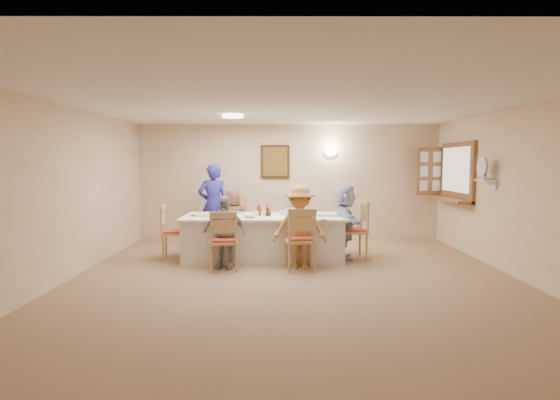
{
  "coord_description": "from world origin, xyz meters",
  "views": [
    {
      "loc": [
        -0.22,
        -5.99,
        1.7
      ],
      "look_at": [
        -0.2,
        1.4,
        1.05
      ],
      "focal_mm": 28.0,
      "sensor_mm": 36.0,
      "label": 1
    }
  ],
  "objects_px": {
    "diner_back_right": "(296,221)",
    "chair_back_right": "(296,226)",
    "chair_back_left": "(234,223)",
    "caregiver": "(213,205)",
    "chair_right_end": "(352,230)",
    "chair_front_right": "(300,238)",
    "chair_left_end": "(175,232)",
    "serving_hatch": "(457,172)",
    "desk_fan": "(484,171)",
    "condiment_ketchup": "(259,209)",
    "diner_front_right": "(300,227)",
    "diner_back_left": "(233,220)",
    "dining_table": "(264,237)",
    "diner_right_end": "(345,222)",
    "diner_front_left": "(225,232)",
    "chair_front_left": "(224,240)"
  },
  "relations": [
    {
      "from": "desk_fan",
      "to": "diner_back_left",
      "type": "relative_size",
      "value": 0.25
    },
    {
      "from": "diner_back_right",
      "to": "chair_back_right",
      "type": "bearing_deg",
      "value": -89.17
    },
    {
      "from": "dining_table",
      "to": "caregiver",
      "type": "bearing_deg",
      "value": 132.4
    },
    {
      "from": "diner_right_end",
      "to": "chair_left_end",
      "type": "bearing_deg",
      "value": 92.53
    },
    {
      "from": "chair_front_right",
      "to": "diner_front_right",
      "type": "xyz_separation_m",
      "value": [
        -0.0,
        0.12,
        0.17
      ]
    },
    {
      "from": "chair_left_end",
      "to": "diner_back_left",
      "type": "distance_m",
      "value": 1.17
    },
    {
      "from": "desk_fan",
      "to": "chair_front_right",
      "type": "height_order",
      "value": "desk_fan"
    },
    {
      "from": "diner_front_right",
      "to": "caregiver",
      "type": "xyz_separation_m",
      "value": [
        -1.65,
        1.83,
        0.17
      ]
    },
    {
      "from": "chair_right_end",
      "to": "caregiver",
      "type": "distance_m",
      "value": 2.86
    },
    {
      "from": "serving_hatch",
      "to": "dining_table",
      "type": "bearing_deg",
      "value": -167.36
    },
    {
      "from": "chair_right_end",
      "to": "diner_back_right",
      "type": "bearing_deg",
      "value": -131.0
    },
    {
      "from": "serving_hatch",
      "to": "desk_fan",
      "type": "bearing_deg",
      "value": -94.66
    },
    {
      "from": "chair_front_right",
      "to": "chair_right_end",
      "type": "height_order",
      "value": "chair_right_end"
    },
    {
      "from": "serving_hatch",
      "to": "desk_fan",
      "type": "relative_size",
      "value": 5.0
    },
    {
      "from": "chair_right_end",
      "to": "caregiver",
      "type": "xyz_separation_m",
      "value": [
        -2.6,
        1.15,
        0.32
      ]
    },
    {
      "from": "diner_front_right",
      "to": "chair_left_end",
      "type": "bearing_deg",
      "value": 164.48
    },
    {
      "from": "diner_front_right",
      "to": "serving_hatch",
      "type": "bearing_deg",
      "value": 28.01
    },
    {
      "from": "dining_table",
      "to": "diner_front_right",
      "type": "distance_m",
      "value": 0.95
    },
    {
      "from": "chair_front_left",
      "to": "diner_back_right",
      "type": "height_order",
      "value": "diner_back_right"
    },
    {
      "from": "chair_left_end",
      "to": "diner_back_right",
      "type": "xyz_separation_m",
      "value": [
        2.15,
        0.68,
        0.09
      ]
    },
    {
      "from": "desk_fan",
      "to": "chair_front_right",
      "type": "distance_m",
      "value": 3.18
    },
    {
      "from": "chair_back_right",
      "to": "diner_front_right",
      "type": "relative_size",
      "value": 0.69
    },
    {
      "from": "chair_front_right",
      "to": "diner_back_right",
      "type": "distance_m",
      "value": 1.48
    },
    {
      "from": "dining_table",
      "to": "desk_fan",
      "type": "bearing_deg",
      "value": -8.27
    },
    {
      "from": "diner_back_left",
      "to": "diner_front_right",
      "type": "height_order",
      "value": "diner_front_right"
    },
    {
      "from": "chair_front_right",
      "to": "condiment_ketchup",
      "type": "height_order",
      "value": "chair_front_right"
    },
    {
      "from": "condiment_ketchup",
      "to": "chair_back_left",
      "type": "bearing_deg",
      "value": 123.28
    },
    {
      "from": "chair_right_end",
      "to": "caregiver",
      "type": "height_order",
      "value": "caregiver"
    },
    {
      "from": "chair_back_left",
      "to": "chair_right_end",
      "type": "bearing_deg",
      "value": -16.53
    },
    {
      "from": "chair_back_right",
      "to": "chair_left_end",
      "type": "height_order",
      "value": "chair_left_end"
    },
    {
      "from": "chair_front_right",
      "to": "chair_back_left",
      "type": "bearing_deg",
      "value": -59.33
    },
    {
      "from": "chair_back_left",
      "to": "chair_left_end",
      "type": "relative_size",
      "value": 1.06
    },
    {
      "from": "serving_hatch",
      "to": "diner_back_left",
      "type": "distance_m",
      "value": 4.39
    },
    {
      "from": "chair_back_left",
      "to": "diner_right_end",
      "type": "relative_size",
      "value": 0.78
    },
    {
      "from": "chair_front_right",
      "to": "chair_left_end",
      "type": "relative_size",
      "value": 1.04
    },
    {
      "from": "chair_left_end",
      "to": "condiment_ketchup",
      "type": "relative_size",
      "value": 4.24
    },
    {
      "from": "diner_back_left",
      "to": "caregiver",
      "type": "height_order",
      "value": "caregiver"
    },
    {
      "from": "desk_fan",
      "to": "chair_front_left",
      "type": "bearing_deg",
      "value": -176.19
    },
    {
      "from": "chair_left_end",
      "to": "dining_table",
      "type": "bearing_deg",
      "value": -96.92
    },
    {
      "from": "diner_front_left",
      "to": "condiment_ketchup",
      "type": "height_order",
      "value": "diner_front_left"
    },
    {
      "from": "diner_front_right",
      "to": "chair_right_end",
      "type": "bearing_deg",
      "value": 37.62
    },
    {
      "from": "diner_back_right",
      "to": "chair_left_end",
      "type": "bearing_deg",
      "value": 18.39
    },
    {
      "from": "diner_back_right",
      "to": "diner_back_left",
      "type": "bearing_deg",
      "value": 0.83
    },
    {
      "from": "desk_fan",
      "to": "diner_right_end",
      "type": "relative_size",
      "value": 0.23
    },
    {
      "from": "chair_left_end",
      "to": "diner_back_left",
      "type": "height_order",
      "value": "diner_back_left"
    },
    {
      "from": "diner_back_right",
      "to": "caregiver",
      "type": "xyz_separation_m",
      "value": [
        -1.65,
        0.47,
        0.26
      ]
    },
    {
      "from": "diner_right_end",
      "to": "caregiver",
      "type": "height_order",
      "value": "caregiver"
    },
    {
      "from": "chair_back_left",
      "to": "caregiver",
      "type": "bearing_deg",
      "value": 146.01
    },
    {
      "from": "chair_front_left",
      "to": "chair_front_right",
      "type": "distance_m",
      "value": 1.2
    },
    {
      "from": "chair_front_right",
      "to": "diner_right_end",
      "type": "distance_m",
      "value": 1.16
    }
  ]
}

